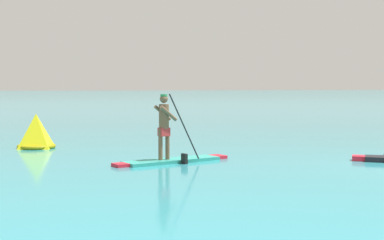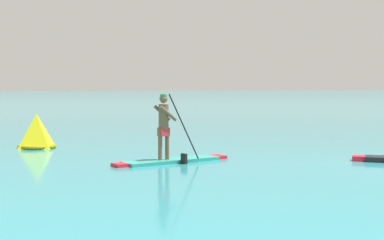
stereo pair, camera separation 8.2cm
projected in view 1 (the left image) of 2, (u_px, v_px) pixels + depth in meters
The scene contains 2 objects.
paddleboarder_near_left at pixel (170, 147), 14.82m from camera, with size 3.30×1.48×1.87m.
race_marker_buoy at pixel (36, 133), 18.24m from camera, with size 1.38×1.38×1.11m.
Camera 1 is at (-9.78, -11.77, 2.01)m, focal length 53.00 mm.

